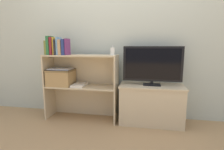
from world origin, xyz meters
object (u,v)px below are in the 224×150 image
at_px(laptop, 61,69).
at_px(book_charcoal, 57,47).
at_px(book_skyblue, 59,46).
at_px(book_olive, 47,48).
at_px(book_forest, 50,45).
at_px(book_plum, 67,47).
at_px(storage_basket_left, 61,77).
at_px(magazine_stack, 79,85).
at_px(baby_monitor, 113,51).
at_px(book_maroon, 53,46).
at_px(book_mustard, 55,46).
at_px(tv, 152,65).
at_px(book_tan, 62,47).
at_px(tv_stand, 151,104).
at_px(book_navy, 65,47).

bearing_deg(laptop, book_charcoal, -113.76).
bearing_deg(book_skyblue, book_charcoal, 180.00).
relative_size(book_olive, book_forest, 0.76).
bearing_deg(book_plum, storage_basket_left, 162.15).
relative_size(storage_basket_left, magazine_stack, 1.25).
height_order(book_charcoal, baby_monitor, book_charcoal).
bearing_deg(book_plum, book_skyblue, 180.00).
height_order(book_maroon, book_mustard, book_maroon).
distance_m(book_skyblue, magazine_stack, 0.59).
bearing_deg(magazine_stack, tv, 2.57).
xyz_separation_m(book_plum, storage_basket_left, (-0.13, 0.04, -0.41)).
xyz_separation_m(book_skyblue, book_plum, (0.12, 0.00, -0.01)).
distance_m(book_tan, storage_basket_left, 0.41).
xyz_separation_m(book_olive, baby_monitor, (0.88, 0.06, -0.04)).
relative_size(tv_stand, laptop, 2.72).
bearing_deg(book_plum, baby_monitor, 5.51).
relative_size(book_olive, book_mustard, 0.81).
relative_size(book_navy, magazine_stack, 0.77).
xyz_separation_m(book_olive, book_navy, (0.25, 0.00, 0.01)).
bearing_deg(magazine_stack, book_maroon, -173.63).
bearing_deg(book_mustard, book_maroon, 180.00).
bearing_deg(book_olive, book_maroon, 0.00).
xyz_separation_m(book_maroon, book_navy, (0.17, 0.00, -0.01)).
bearing_deg(laptop, book_skyblue, -77.99).
bearing_deg(tv_stand, baby_monitor, -177.04).
bearing_deg(laptop, book_navy, -23.91).
distance_m(tv_stand, book_charcoal, 1.46).
distance_m(book_maroon, baby_monitor, 0.81).
bearing_deg(book_plum, tv, 4.25).
bearing_deg(magazine_stack, book_plum, -164.05).
distance_m(book_maroon, book_tan, 0.13).
distance_m(book_olive, baby_monitor, 0.89).
bearing_deg(tv, baby_monitor, -177.22).
bearing_deg(tv_stand, book_mustard, -176.27).
xyz_separation_m(book_plum, laptop, (-0.13, 0.04, -0.30)).
bearing_deg(laptop, magazine_stack, -0.81).
bearing_deg(book_plum, book_maroon, 180.00).
bearing_deg(book_charcoal, baby_monitor, 4.40).
bearing_deg(book_skyblue, book_mustard, 180.00).
xyz_separation_m(tv, book_forest, (-1.36, -0.08, 0.24)).
distance_m(book_charcoal, laptop, 0.30).
distance_m(book_mustard, laptop, 0.32).
bearing_deg(book_skyblue, tv_stand, 3.90).
height_order(book_mustard, book_navy, book_mustard).
xyz_separation_m(book_skyblue, storage_basket_left, (-0.01, 0.04, -0.42)).
bearing_deg(storage_basket_left, tv_stand, 1.92).
relative_size(tv, book_tan, 3.74).
height_order(book_maroon, book_plum, book_maroon).
distance_m(book_olive, book_mustard, 0.11).
bearing_deg(book_maroon, book_skyblue, 0.00).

